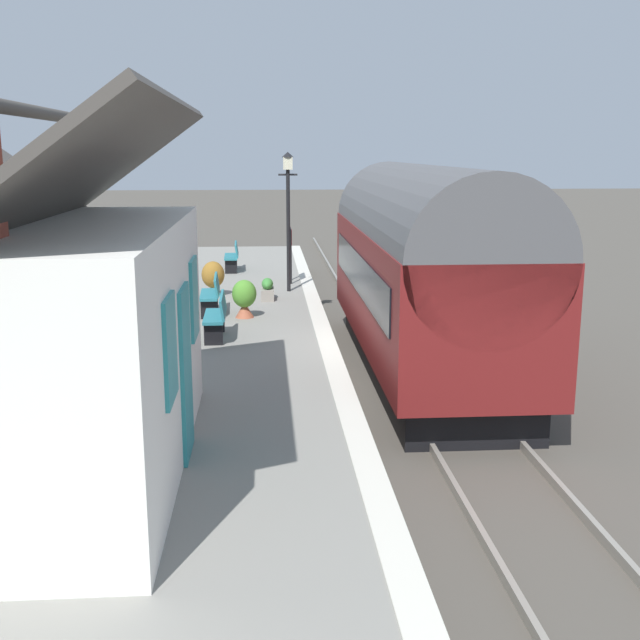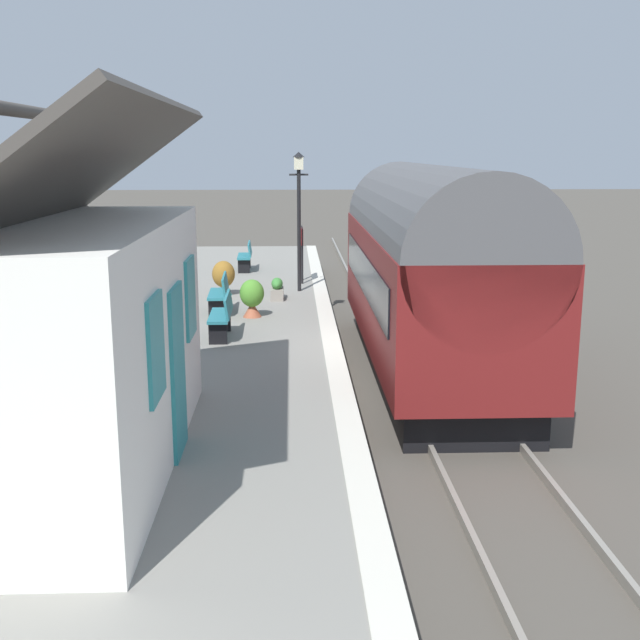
# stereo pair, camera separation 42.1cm
# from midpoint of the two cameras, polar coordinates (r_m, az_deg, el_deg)

# --- Properties ---
(ground_plane) EXTENTS (160.00, 160.00, 0.00)m
(ground_plane) POSITION_cam_midpoint_polar(r_m,az_deg,el_deg) (15.38, 6.09, -5.11)
(ground_plane) COLOR #4C473F
(platform) EXTENTS (32.00, 6.56, 0.91)m
(platform) POSITION_cam_midpoint_polar(r_m,az_deg,el_deg) (15.24, -10.03, -3.61)
(platform) COLOR gray
(platform) RESTS_ON ground
(platform_edge_coping) EXTENTS (32.00, 0.36, 0.02)m
(platform_edge_coping) POSITION_cam_midpoint_polar(r_m,az_deg,el_deg) (15.01, 1.71, -1.85)
(platform_edge_coping) COLOR beige
(platform_edge_coping) RESTS_ON platform
(rail_near) EXTENTS (52.00, 0.08, 0.14)m
(rail_near) POSITION_cam_midpoint_polar(r_m,az_deg,el_deg) (15.67, 11.99, -4.72)
(rail_near) COLOR gray
(rail_near) RESTS_ON ground
(rail_far) EXTENTS (52.00, 0.08, 0.14)m
(rail_far) POSITION_cam_midpoint_polar(r_m,az_deg,el_deg) (15.39, 6.77, -4.85)
(rail_far) COLOR gray
(rail_far) RESTS_ON ground
(train) EXTENTS (9.83, 2.73, 4.32)m
(train) POSITION_cam_midpoint_polar(r_m,az_deg,el_deg) (16.15, 8.86, 3.73)
(train) COLOR black
(train) RESTS_ON ground
(station_building) EXTENTS (6.16, 3.75, 5.19)m
(station_building) POSITION_cam_midpoint_polar(r_m,az_deg,el_deg) (9.55, -20.10, -1.21)
(station_building) COLOR white
(station_building) RESTS_ON platform
(bench_by_lamp) EXTENTS (1.41, 0.47, 0.88)m
(bench_by_lamp) POSITION_cam_midpoint_polar(r_m,az_deg,el_deg) (24.45, -4.96, 4.75)
(bench_by_lamp) COLOR #26727F
(bench_by_lamp) RESTS_ON platform
(bench_mid_platform) EXTENTS (1.41, 0.48, 0.88)m
(bench_mid_platform) POSITION_cam_midpoint_polar(r_m,az_deg,el_deg) (18.01, -6.68, 1.99)
(bench_mid_platform) COLOR #26727F
(bench_mid_platform) RESTS_ON platform
(bench_near_building) EXTENTS (1.41, 0.46, 0.88)m
(bench_near_building) POSITION_cam_midpoint_polar(r_m,az_deg,el_deg) (15.62, -6.39, 0.41)
(bench_near_building) COLOR #26727F
(bench_near_building) RESTS_ON platform
(planter_by_door) EXTENTS (0.55, 0.55, 0.86)m
(planter_by_door) POSITION_cam_midpoint_polar(r_m,az_deg,el_deg) (17.54, -4.34, 1.66)
(planter_by_door) COLOR #9E5138
(planter_by_door) RESTS_ON platform
(planter_bench_left) EXTENTS (0.71, 0.32, 0.54)m
(planter_bench_left) POSITION_cam_midpoint_polar(r_m,az_deg,el_deg) (19.67, -2.56, 2.29)
(planter_bench_left) COLOR gray
(planter_bench_left) RESTS_ON platform
(planter_corner_building) EXTENTS (1.03, 0.32, 0.63)m
(planter_corner_building) POSITION_cam_midpoint_polar(r_m,az_deg,el_deg) (25.71, -12.10, 4.50)
(planter_corner_building) COLOR black
(planter_corner_building) RESTS_ON platform
(planter_under_sign) EXTENTS (0.59, 0.59, 0.90)m
(planter_under_sign) POSITION_cam_midpoint_polar(r_m,az_deg,el_deg) (20.29, -6.51, 3.15)
(planter_under_sign) COLOR teal
(planter_under_sign) RESTS_ON platform
(lamp_post_platform) EXTENTS (0.32, 0.50, 3.66)m
(lamp_post_platform) POSITION_cam_midpoint_polar(r_m,az_deg,el_deg) (20.54, -0.97, 9.19)
(lamp_post_platform) COLOR black
(lamp_post_platform) RESTS_ON platform
(station_sign_board) EXTENTS (0.96, 0.06, 1.57)m
(station_sign_board) POSITION_cam_midpoint_polar(r_m,az_deg,el_deg) (22.11, -0.79, 5.86)
(station_sign_board) COLOR black
(station_sign_board) RESTS_ON platform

